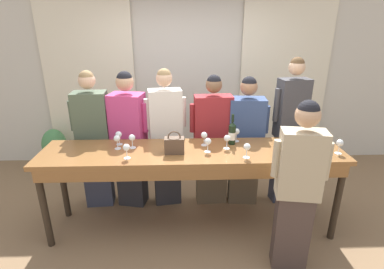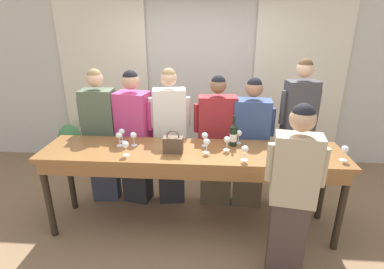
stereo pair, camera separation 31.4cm
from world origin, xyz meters
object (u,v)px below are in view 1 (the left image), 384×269
Objects in this scene: wine_glass_front_left at (299,139)px; wine_glass_back_mid at (204,136)px; wine_glass_front_mid at (237,132)px; host_pouring at (298,187)px; wine_bottle at (232,133)px; guest_cream_sweater at (166,138)px; guest_pink_top at (129,140)px; guest_striped_shirt at (212,141)px; wine_glass_back_right at (117,139)px; wine_glass_center_mid at (208,142)px; wine_glass_by_bottle at (227,139)px; potted_plant at (55,149)px; handbag at (174,145)px; wine_glass_center_left at (126,148)px; wine_glass_front_right at (119,135)px; wine_glass_center_right at (132,138)px; guest_beige_cap at (289,131)px; guest_olive_jacket at (94,140)px; tasting_bar at (192,160)px; wine_glass_near_host at (340,143)px; wine_glass_back_left at (247,147)px; guest_navy_coat at (245,142)px.

wine_glass_back_mid is (-0.99, 0.12, 0.00)m from wine_glass_front_left.
wine_glass_front_mid is 0.95m from host_pouring.
guest_cream_sweater is (-0.74, 0.37, -0.19)m from wine_bottle.
guest_pink_top is 1.01m from guest_striped_shirt.
guest_pink_top is (0.04, 0.46, -0.20)m from wine_glass_back_right.
wine_glass_center_mid is 0.95m from wine_glass_back_right.
potted_plant is (-2.45, 1.46, -0.71)m from wine_glass_by_bottle.
wine_glass_front_left is (1.31, 0.08, 0.02)m from handbag.
wine_glass_front_right is at bearing 111.78° from wine_glass_center_left.
wine_glass_center_right is 0.08× the size of guest_beige_cap.
wine_glass_front_left is 1.00× the size of wine_glass_center_mid.
host_pouring is (2.07, -1.14, -0.01)m from guest_olive_jacket.
wine_glass_front_left is 1.93m from wine_glass_front_right.
wine_glass_front_mid and wine_glass_by_bottle have the same top height.
wine_glass_front_mid is 0.24m from wine_glass_by_bottle.
wine_glass_center_left is 1.17m from guest_striped_shirt.
tasting_bar is 20.76× the size of wine_glass_by_bottle.
wine_glass_near_host is at bearing -14.01° from guest_olive_jacket.
wine_glass_center_left is 0.26m from wine_glass_center_right.
wine_glass_back_right is at bearing -167.10° from guest_beige_cap.
wine_bottle reaches higher than wine_glass_center_left.
wine_glass_back_right is 0.63m from guest_olive_jacket.
wine_glass_center_mid is at bearing -7.03° from wine_glass_back_right.
wine_glass_back_right is (-1.29, -0.16, 0.00)m from wine_glass_front_mid.
wine_glass_back_right is 1.83m from host_pouring.
handbag is 0.73m from wine_glass_back_left.
wine_glass_back_mid and wine_glass_by_bottle have the same top height.
guest_striped_shirt reaches higher than tasting_bar.
guest_striped_shirt is at bearing -22.27° from potted_plant.
wine_glass_back_right is 1.17m from guest_striped_shirt.
host_pouring is 3.69m from potted_plant.
guest_navy_coat reaches higher than wine_glass_near_host.
wine_glass_center_mid and wine_glass_back_left have the same top height.
tasting_bar is at bearing -61.50° from guest_cream_sweater.
wine_bottle is at bearing 22.71° from tasting_bar.
guest_beige_cap reaches higher than host_pouring.
tasting_bar is 20.76× the size of wine_glass_back_right.
wine_glass_back_left is 0.09× the size of guest_navy_coat.
handbag is 1.16m from guest_olive_jacket.
handbag is 0.83m from guest_pink_top.
wine_glass_back_left is 3.19m from potted_plant.
wine_glass_center_left is 2.31m from potted_plant.
wine_glass_center_left is 1.63m from host_pouring.
guest_olive_jacket is 1.04× the size of host_pouring.
wine_glass_center_right is (-0.63, 0.11, 0.21)m from tasting_bar.
potted_plant is at bearing 140.80° from handbag.
wine_glass_front_left is 0.72m from guest_navy_coat.
wine_glass_back_mid is at bearing 49.28° from tasting_bar.
wine_glass_back_mid is 1.00× the size of wine_glass_back_right.
wine_bottle is at bearing 168.01° from wine_glass_front_left.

